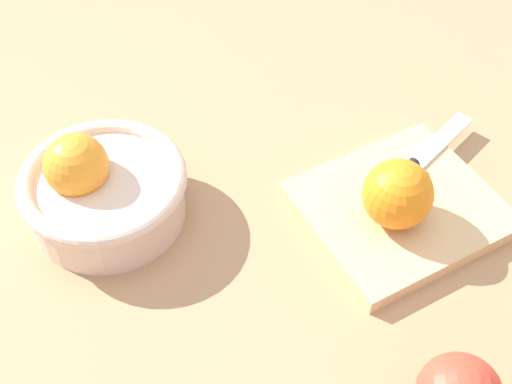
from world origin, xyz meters
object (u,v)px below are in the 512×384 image
Objects in this scene: bowl at (102,189)px; orange_on_board at (399,197)px; knife at (420,159)px; cutting_board at (399,209)px.

bowl reaches higher than orange_on_board.
knife is (0.06, 0.07, -0.03)m from orange_on_board.
knife is at bearing 47.78° from cutting_board.
orange_on_board is (0.29, -0.11, 0.02)m from bowl.
bowl is at bearing 173.31° from knife.
orange_on_board is at bearing -131.41° from knife.
orange_on_board is 0.10m from knife.
knife is at bearing -6.69° from bowl.
cutting_board is 0.05m from orange_on_board.
orange_on_board is 0.51× the size of knife.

